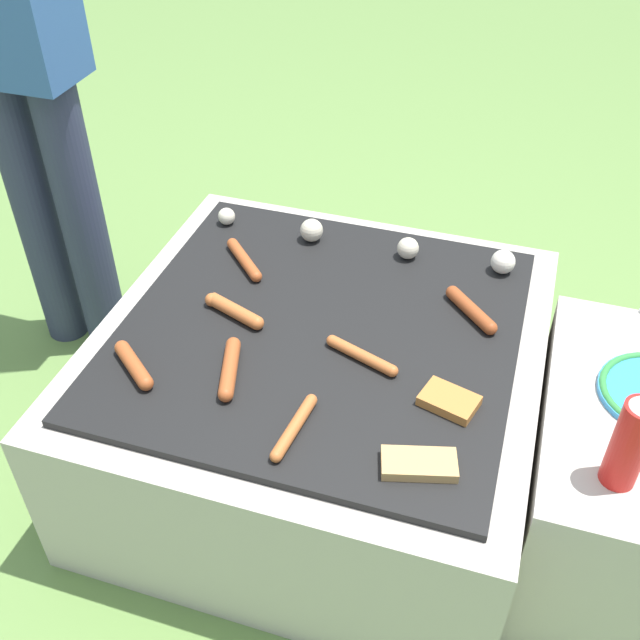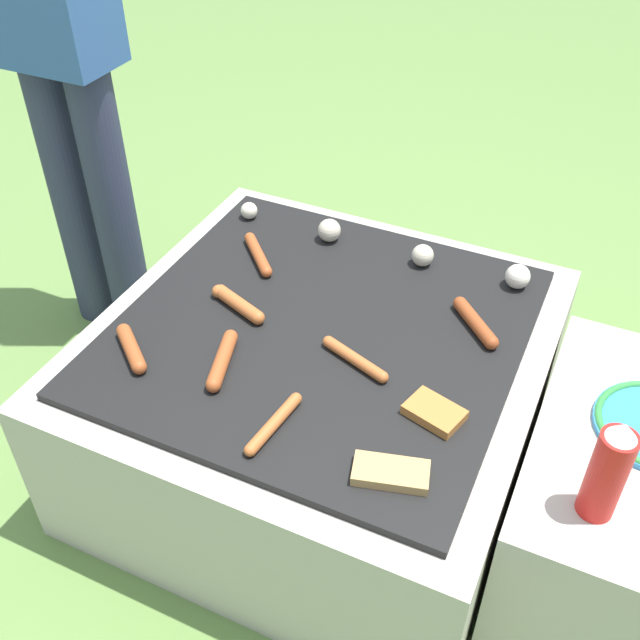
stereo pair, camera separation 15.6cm
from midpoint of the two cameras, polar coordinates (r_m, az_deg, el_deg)
name	(u,v)px [view 2 (the right image)]	position (r m, az deg, el deg)	size (l,w,h in m)	color
ground_plane	(320,456)	(1.87, 2.43, -10.42)	(14.00, 14.00, 0.00)	#608442
grill	(320,397)	(1.71, 2.61, -6.02)	(0.93, 0.93, 0.42)	#B2AA9E
side_ledge	(623,516)	(1.65, 24.70, -13.54)	(0.40, 0.61, 0.42)	#B2AA9E
person_standing	(48,2)	(1.89, -17.69, 22.03)	(0.27, 0.21, 1.59)	#2D334C
sausage_front_left	(238,304)	(1.61, -3.51, 1.13)	(0.15, 0.08, 0.03)	#B7602D
sausage_back_center	(355,359)	(1.49, 5.68, -3.10)	(0.16, 0.07, 0.02)	#B7602D
sausage_front_center	(475,322)	(1.61, 14.48, -0.29)	(0.13, 0.13, 0.03)	#93421E
sausage_mid_right	(222,360)	(1.48, -4.48, -3.20)	(0.07, 0.16, 0.03)	#A34C23
sausage_back_right	(258,254)	(1.76, -2.23, 4.93)	(0.13, 0.13, 0.03)	#A34C23
sausage_mid_left	(274,424)	(1.36, -0.24, -8.06)	(0.04, 0.17, 0.02)	#B7602D
sausage_front_right	(131,348)	(1.53, -11.39, -2.26)	(0.12, 0.11, 0.03)	#A34C23
bread_slice_left	(391,473)	(1.30, 8.90, -11.60)	(0.14, 0.10, 0.02)	tan
bread_slice_center	(434,412)	(1.41, 11.88, -7.04)	(0.12, 0.10, 0.02)	#B27033
mushroom_row	(395,247)	(1.78, 8.24, 5.45)	(0.73, 0.06, 0.06)	beige
condiment_bottle	(608,471)	(1.29, 24.44, -10.61)	(0.06, 0.06, 0.21)	red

